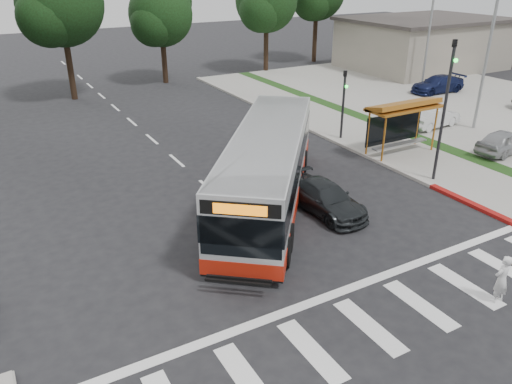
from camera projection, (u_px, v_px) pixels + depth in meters
ground at (277, 247)px, 18.16m from camera, size 140.00×140.00×0.00m
sidewalk_east at (365, 137)px, 29.37m from camera, size 4.00×40.00×0.12m
curb_east at (338, 142)px, 28.47m from camera, size 0.30×40.00×0.15m
curb_east_red at (488, 212)px, 20.57m from camera, size 0.32×6.00×0.15m
parking_lot at (474, 104)px, 36.31m from camera, size 18.00×36.00×0.10m
commercial_building at (423, 45)px, 48.03m from camera, size 14.00×10.00×4.40m
building_roof_cap at (426, 19)px, 47.04m from camera, size 14.60×10.60×0.30m
crosswalk_ladder at (369, 326)px, 14.21m from camera, size 18.00×2.60×0.01m
bus_shelter at (403, 111)px, 26.03m from camera, size 4.20×1.60×2.86m
traffic_signal_ne_tall at (446, 101)px, 22.00m from camera, size 0.18×0.37×6.50m
traffic_signal_ne_short at (344, 98)px, 28.12m from camera, size 0.18×0.37×4.00m
lot_light_front at (492, 30)px, 28.47m from camera, size 1.90×0.35×9.01m
lot_light_mid at (432, 12)px, 39.05m from camera, size 1.90×0.35×9.01m
tree_north_a at (61, 2)px, 35.01m from camera, size 6.60×6.15×10.17m
tree_north_b at (161, 13)px, 40.68m from camera, size 5.72×5.33×8.43m
transit_bus at (268, 169)px, 20.77m from camera, size 9.73×11.29×3.18m
pedestrian at (502, 279)px, 14.91m from camera, size 0.59×0.39×1.61m
dark_sedan at (325, 198)px, 20.51m from camera, size 1.84×4.28×1.23m
parked_car_0 at (504, 141)px, 26.61m from camera, size 3.87×1.90×1.27m
parked_car_1 at (434, 117)px, 30.81m from camera, size 3.90×1.69×1.25m
parked_car_3 at (438, 84)px, 39.04m from camera, size 4.57×2.05×1.30m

